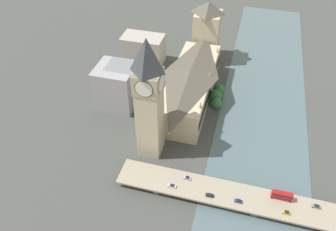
{
  "coord_description": "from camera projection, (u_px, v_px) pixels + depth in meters",
  "views": [
    {
      "loc": [
        -16.59,
        173.03,
        147.81
      ],
      "look_at": [
        21.32,
        34.11,
        19.57
      ],
      "focal_mm": 35.0,
      "sensor_mm": 36.0,
      "label": 1
    }
  ],
  "objects": [
    {
      "name": "city_block_center",
      "position": [
        128.0,
        85.0,
        223.62
      ],
      "size": [
        26.5,
        17.77,
        29.84
      ],
      "color": "slate",
      "rests_on": "ground_plane"
    },
    {
      "name": "car_southbound_tail",
      "position": [
        316.0,
        206.0,
        163.41
      ],
      "size": [
        4.17,
        1.79,
        1.43
      ],
      "color": "slate",
      "rests_on": "road_bridge"
    },
    {
      "name": "road_bridge",
      "position": [
        256.0,
        201.0,
        167.66
      ],
      "size": [
        147.35,
        16.7,
        4.49
      ],
      "color": "gray",
      "rests_on": "ground_plane"
    },
    {
      "name": "tree_embankment_near",
      "position": [
        215.0,
        96.0,
        227.98
      ],
      "size": [
        9.33,
        9.33,
        11.11
      ],
      "color": "brown",
      "rests_on": "ground_plane"
    },
    {
      "name": "car_northbound_mid",
      "position": [
        238.0,
        201.0,
        165.79
      ],
      "size": [
        3.88,
        1.86,
        1.36
      ],
      "color": "navy",
      "rests_on": "road_bridge"
    },
    {
      "name": "victoria_tower",
      "position": [
        207.0,
        32.0,
        259.96
      ],
      "size": [
        19.84,
        19.84,
        53.32
      ],
      "color": "#C1B28E",
      "rests_on": "ground_plane"
    },
    {
      "name": "parliament_hall",
      "position": [
        191.0,
        84.0,
        226.0
      ],
      "size": [
        27.26,
        86.36,
        27.89
      ],
      "color": "#C1B28E",
      "rests_on": "ground_plane"
    },
    {
      "name": "tree_embankment_mid",
      "position": [
        219.0,
        90.0,
        232.0
      ],
      "size": [
        8.65,
        8.65,
        11.5
      ],
      "color": "brown",
      "rests_on": "ground_plane"
    },
    {
      "name": "car_southbound_extra",
      "position": [
        286.0,
        212.0,
        160.89
      ],
      "size": [
        3.86,
        1.79,
        1.38
      ],
      "color": "gold",
      "rests_on": "road_bridge"
    },
    {
      "name": "river_water",
      "position": [
        262.0,
        119.0,
        219.28
      ],
      "size": [
        57.67,
        360.0,
        0.3
      ],
      "primitive_type": "cube",
      "color": "#4C6066",
      "rests_on": "ground_plane"
    },
    {
      "name": "tree_embankment_far",
      "position": [
        217.0,
        103.0,
        222.46
      ],
      "size": [
        7.58,
        7.58,
        10.05
      ],
      "color": "brown",
      "rests_on": "ground_plane"
    },
    {
      "name": "ground_plane",
      "position": [
        211.0,
        110.0,
        226.23
      ],
      "size": [
        600.0,
        600.0,
        0.0
      ],
      "primitive_type": "plane",
      "color": "#424442"
    },
    {
      "name": "clock_tower",
      "position": [
        149.0,
        98.0,
        172.29
      ],
      "size": [
        14.16,
        14.16,
        75.27
      ],
      "color": "#C1B28E",
      "rests_on": "ground_plane"
    },
    {
      "name": "car_northbound_lead",
      "position": [
        210.0,
        195.0,
        168.33
      ],
      "size": [
        4.09,
        1.83,
        1.4
      ],
      "color": "black",
      "rests_on": "road_bridge"
    },
    {
      "name": "car_southbound_lead",
      "position": [
        187.0,
        178.0,
        176.63
      ],
      "size": [
        3.81,
        1.84,
        1.31
      ],
      "color": "silver",
      "rests_on": "road_bridge"
    },
    {
      "name": "car_northbound_tail",
      "position": [
        172.0,
        186.0,
        172.75
      ],
      "size": [
        4.55,
        1.81,
        1.36
      ],
      "color": "silver",
      "rests_on": "road_bridge"
    },
    {
      "name": "double_decker_bus_mid",
      "position": [
        282.0,
        195.0,
        165.9
      ],
      "size": [
        10.57,
        2.66,
        4.93
      ],
      "color": "red",
      "rests_on": "road_bridge"
    },
    {
      "name": "city_block_east",
      "position": [
        143.0,
        50.0,
        264.85
      ],
      "size": [
        32.78,
        19.1,
        23.21
      ],
      "color": "#A39E93",
      "rests_on": "ground_plane"
    },
    {
      "name": "city_block_west",
      "position": [
        117.0,
        86.0,
        222.2
      ],
      "size": [
        25.57,
        24.66,
        29.84
      ],
      "color": "#939399",
      "rests_on": "ground_plane"
    }
  ]
}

